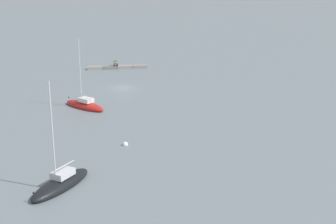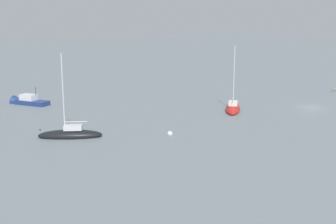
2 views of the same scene
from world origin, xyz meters
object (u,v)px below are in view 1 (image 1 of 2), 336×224
object	(u,v)px
person_seated_grey_right	(114,65)
person_seated_maroon_left	(117,65)
umbrella_open_green	(116,61)
sailboat_red_mid	(85,105)
mooring_buoy_near	(125,144)
sailboat_black_near	(61,184)

from	to	relation	value
person_seated_grey_right	person_seated_maroon_left	bearing A→B (deg)	174.86
umbrella_open_green	sailboat_red_mid	bearing A→B (deg)	78.01
person_seated_maroon_left	sailboat_red_mid	distance (m)	30.52
sailboat_red_mid	mooring_buoy_near	distance (m)	18.07
person_seated_grey_right	sailboat_black_near	size ratio (longest dim) A/B	0.07
umbrella_open_green	sailboat_red_mid	world-z (taller)	sailboat_red_mid
person_seated_grey_right	umbrella_open_green	bearing A→B (deg)	-162.42
person_seated_maroon_left	person_seated_grey_right	distance (m)	0.56
person_seated_maroon_left	umbrella_open_green	distance (m)	0.90
sailboat_black_near	person_seated_maroon_left	bearing A→B (deg)	-62.66
sailboat_red_mid	mooring_buoy_near	world-z (taller)	sailboat_red_mid
person_seated_maroon_left	mooring_buoy_near	size ratio (longest dim) A/B	1.09
sailboat_red_mid	mooring_buoy_near	size ratio (longest dim) A/B	16.10
person_seated_maroon_left	umbrella_open_green	bearing A→B (deg)	-26.37
sailboat_red_mid	umbrella_open_green	bearing A→B (deg)	37.00
person_seated_grey_right	mooring_buoy_near	size ratio (longest dim) A/B	1.09
person_seated_grey_right	umbrella_open_green	xyz separation A→B (m)	(-0.28, -0.09, 0.85)
sailboat_red_mid	mooring_buoy_near	bearing A→B (deg)	-115.26
umbrella_open_green	mooring_buoy_near	xyz separation A→B (m)	(1.45, 47.31, -1.62)
person_seated_maroon_left	mooring_buoy_near	bearing A→B (deg)	88.51
sailboat_red_mid	sailboat_black_near	bearing A→B (deg)	-135.19
sailboat_red_mid	person_seated_maroon_left	bearing A→B (deg)	36.43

